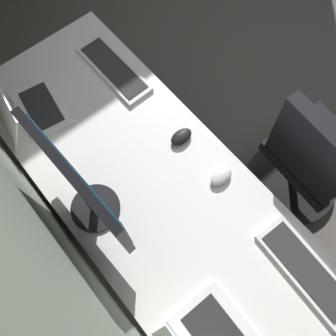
{
  "coord_description": "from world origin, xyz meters",
  "views": [
    {
      "loc": [
        -0.48,
        1.8,
        2.07
      ],
      "look_at": [
        -0.15,
        1.52,
        0.95
      ],
      "focal_mm": 36.39,
      "sensor_mm": 36.0,
      "label": 1
    }
  ],
  "objects_px": {
    "drawer_pedestal": "(131,189)",
    "monitor_primary": "(81,188)",
    "mouse_spare": "(181,137)",
    "laptop_left": "(27,109)",
    "keyboard_main": "(306,270)",
    "mouse_main": "(221,176)",
    "keyboard_spare": "(114,69)",
    "office_chair": "(308,163)"
  },
  "relations": [
    {
      "from": "monitor_primary",
      "to": "laptop_left",
      "type": "relative_size",
      "value": 1.52
    },
    {
      "from": "laptop_left",
      "to": "mouse_spare",
      "type": "xyz_separation_m",
      "value": [
        -0.53,
        -0.44,
        -0.03
      ]
    },
    {
      "from": "keyboard_main",
      "to": "keyboard_spare",
      "type": "height_order",
      "value": "same"
    },
    {
      "from": "mouse_main",
      "to": "office_chair",
      "type": "distance_m",
      "value": 0.6
    },
    {
      "from": "drawer_pedestal",
      "to": "laptop_left",
      "type": "relative_size",
      "value": 2.1
    },
    {
      "from": "monitor_primary",
      "to": "keyboard_spare",
      "type": "distance_m",
      "value": 0.72
    },
    {
      "from": "drawer_pedestal",
      "to": "mouse_main",
      "type": "height_order",
      "value": "mouse_main"
    },
    {
      "from": "monitor_primary",
      "to": "keyboard_spare",
      "type": "height_order",
      "value": "monitor_primary"
    },
    {
      "from": "mouse_spare",
      "to": "laptop_left",
      "type": "bearing_deg",
      "value": 39.62
    },
    {
      "from": "mouse_spare",
      "to": "drawer_pedestal",
      "type": "bearing_deg",
      "value": 73.44
    },
    {
      "from": "drawer_pedestal",
      "to": "monitor_primary",
      "type": "xyz_separation_m",
      "value": [
        -0.09,
        0.2,
        0.65
      ]
    },
    {
      "from": "mouse_spare",
      "to": "keyboard_spare",
      "type": "bearing_deg",
      "value": 0.88
    },
    {
      "from": "laptop_left",
      "to": "keyboard_main",
      "type": "bearing_deg",
      "value": -160.84
    },
    {
      "from": "keyboard_main",
      "to": "mouse_main",
      "type": "xyz_separation_m",
      "value": [
        0.48,
        -0.01,
        0.01
      ]
    },
    {
      "from": "monitor_primary",
      "to": "mouse_spare",
      "type": "height_order",
      "value": "monitor_primary"
    },
    {
      "from": "office_chair",
      "to": "mouse_spare",
      "type": "bearing_deg",
      "value": 49.67
    },
    {
      "from": "office_chair",
      "to": "keyboard_spare",
      "type": "bearing_deg",
      "value": 29.38
    },
    {
      "from": "monitor_primary",
      "to": "mouse_main",
      "type": "xyz_separation_m",
      "value": [
        -0.23,
        -0.48,
        -0.25
      ]
    },
    {
      "from": "drawer_pedestal",
      "to": "keyboard_spare",
      "type": "bearing_deg",
      "value": -32.77
    },
    {
      "from": "drawer_pedestal",
      "to": "monitor_primary",
      "type": "distance_m",
      "value": 0.68
    },
    {
      "from": "drawer_pedestal",
      "to": "office_chair",
      "type": "bearing_deg",
      "value": -123.37
    },
    {
      "from": "office_chair",
      "to": "monitor_primary",
      "type": "bearing_deg",
      "value": 67.0
    },
    {
      "from": "drawer_pedestal",
      "to": "mouse_spare",
      "type": "distance_m",
      "value": 0.49
    },
    {
      "from": "drawer_pedestal",
      "to": "laptop_left",
      "type": "xyz_separation_m",
      "value": [
        0.45,
        0.17,
        0.43
      ]
    },
    {
      "from": "laptop_left",
      "to": "keyboard_main",
      "type": "height_order",
      "value": "laptop_left"
    },
    {
      "from": "monitor_primary",
      "to": "mouse_main",
      "type": "bearing_deg",
      "value": -115.69
    },
    {
      "from": "drawer_pedestal",
      "to": "monitor_primary",
      "type": "relative_size",
      "value": 1.39
    },
    {
      "from": "keyboard_spare",
      "to": "mouse_spare",
      "type": "relative_size",
      "value": 4.06
    },
    {
      "from": "mouse_spare",
      "to": "keyboard_main",
      "type": "bearing_deg",
      "value": 179.72
    },
    {
      "from": "drawer_pedestal",
      "to": "monitor_primary",
      "type": "bearing_deg",
      "value": 115.03
    },
    {
      "from": "drawer_pedestal",
      "to": "monitor_primary",
      "type": "height_order",
      "value": "monitor_primary"
    },
    {
      "from": "drawer_pedestal",
      "to": "keyboard_main",
      "type": "xyz_separation_m",
      "value": [
        -0.8,
        -0.26,
        0.39
      ]
    },
    {
      "from": "laptop_left",
      "to": "office_chair",
      "type": "relative_size",
      "value": 0.34
    },
    {
      "from": "laptop_left",
      "to": "keyboard_main",
      "type": "xyz_separation_m",
      "value": [
        -1.25,
        -0.44,
        -0.03
      ]
    },
    {
      "from": "mouse_main",
      "to": "mouse_spare",
      "type": "bearing_deg",
      "value": 1.74
    },
    {
      "from": "drawer_pedestal",
      "to": "laptop_left",
      "type": "height_order",
      "value": "laptop_left"
    },
    {
      "from": "monitor_primary",
      "to": "keyboard_main",
      "type": "relative_size",
      "value": 1.17
    },
    {
      "from": "laptop_left",
      "to": "keyboard_spare",
      "type": "height_order",
      "value": "laptop_left"
    },
    {
      "from": "keyboard_main",
      "to": "office_chair",
      "type": "bearing_deg",
      "value": -59.74
    },
    {
      "from": "mouse_main",
      "to": "office_chair",
      "type": "relative_size",
      "value": 0.11
    },
    {
      "from": "drawer_pedestal",
      "to": "office_chair",
      "type": "xyz_separation_m",
      "value": [
        -0.51,
        -0.77,
        0.11
      ]
    },
    {
      "from": "drawer_pedestal",
      "to": "mouse_main",
      "type": "distance_m",
      "value": 0.58
    }
  ]
}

